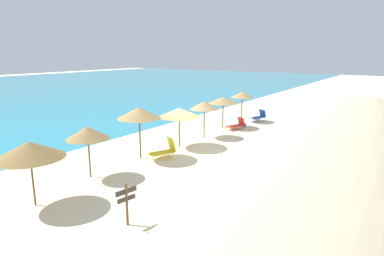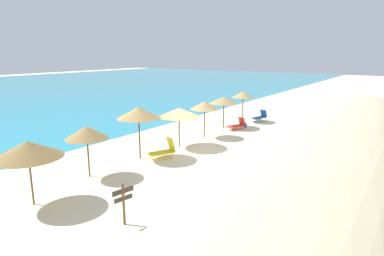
{
  "view_description": "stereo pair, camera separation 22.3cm",
  "coord_description": "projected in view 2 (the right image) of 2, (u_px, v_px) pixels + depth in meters",
  "views": [
    {
      "loc": [
        -16.43,
        -11.09,
        5.84
      ],
      "look_at": [
        1.02,
        0.62,
        1.05
      ],
      "focal_mm": 31.14,
      "sensor_mm": 36.0,
      "label": 1
    },
    {
      "loc": [
        -16.3,
        -11.28,
        5.84
      ],
      "look_at": [
        1.02,
        0.62,
        1.05
      ],
      "focal_mm": 31.14,
      "sensor_mm": 36.0,
      "label": 2
    }
  ],
  "objects": [
    {
      "name": "cooler_box",
      "position": [
        256.0,
        118.0,
        29.61
      ],
      "size": [
        0.69,
        0.66,
        0.32
      ],
      "primitive_type": "cube",
      "rotation": [
        0.0,
        0.0,
        2.5
      ],
      "color": "white",
      "rests_on": "ground_plane"
    },
    {
      "name": "beach_umbrella_3",
      "position": [
        179.0,
        112.0,
        20.63
      ],
      "size": [
        2.65,
        2.65,
        2.48
      ],
      "color": "brown",
      "rests_on": "ground_plane"
    },
    {
      "name": "beach_ball",
      "position": [
        245.0,
        125.0,
        26.48
      ],
      "size": [
        0.4,
        0.4,
        0.4
      ],
      "primitive_type": "sphere",
      "color": "blue",
      "rests_on": "ground_plane"
    },
    {
      "name": "beach_umbrella_6",
      "position": [
        243.0,
        95.0,
        28.3
      ],
      "size": [
        1.92,
        1.92,
        2.59
      ],
      "color": "brown",
      "rests_on": "ground_plane"
    },
    {
      "name": "beach_umbrella_0",
      "position": [
        28.0,
        149.0,
        12.58
      ],
      "size": [
        2.6,
        2.6,
        2.58
      ],
      "color": "brown",
      "rests_on": "ground_plane"
    },
    {
      "name": "lounge_chair_1",
      "position": [
        260.0,
        116.0,
        28.78
      ],
      "size": [
        1.52,
        0.96,
        0.98
      ],
      "rotation": [
        0.0,
        0.0,
        1.31
      ],
      "color": "blue",
      "rests_on": "ground_plane"
    },
    {
      "name": "dune_ridge",
      "position": [
        333.0,
        159.0,
        13.72
      ],
      "size": [
        41.3,
        8.88,
        3.12
      ],
      "primitive_type": "ellipsoid",
      "rotation": [
        0.0,
        0.0,
        0.07
      ],
      "color": "beige",
      "rests_on": "ground_plane"
    },
    {
      "name": "lounge_chair_0",
      "position": [
        237.0,
        125.0,
        25.73
      ],
      "size": [
        1.62,
        1.17,
        0.91
      ],
      "rotation": [
        0.0,
        0.0,
        1.17
      ],
      "color": "red",
      "rests_on": "ground_plane"
    },
    {
      "name": "wooden_signpost",
      "position": [
        123.0,
        200.0,
        11.36
      ],
      "size": [
        0.83,
        0.19,
        1.52
      ],
      "rotation": [
        0.0,
        0.0,
        -0.18
      ],
      "color": "brown",
      "rests_on": "ground_plane"
    },
    {
      "name": "beach_umbrella_1",
      "position": [
        87.0,
        133.0,
        15.56
      ],
      "size": [
        2.02,
        2.02,
        2.48
      ],
      "color": "brown",
      "rests_on": "ground_plane"
    },
    {
      "name": "ground_plane",
      "position": [
        191.0,
        149.0,
        20.63
      ],
      "size": [
        160.0,
        160.0,
        0.0
      ],
      "primitive_type": "plane",
      "color": "beige"
    },
    {
      "name": "lounge_chair_2",
      "position": [
        164.0,
        150.0,
        18.77
      ],
      "size": [
        1.64,
        1.2,
        1.13
      ],
      "rotation": [
        0.0,
        0.0,
        1.16
      ],
      "color": "yellow",
      "rests_on": "ground_plane"
    },
    {
      "name": "beach_umbrella_4",
      "position": [
        205.0,
        105.0,
        22.97
      ],
      "size": [
        2.02,
        2.02,
        2.54
      ],
      "color": "brown",
      "rests_on": "ground_plane"
    },
    {
      "name": "beach_umbrella_2",
      "position": [
        139.0,
        113.0,
        18.26
      ],
      "size": [
        2.41,
        2.41,
        2.92
      ],
      "color": "brown",
      "rests_on": "ground_plane"
    },
    {
      "name": "beach_umbrella_5",
      "position": [
        224.0,
        100.0,
        26.01
      ],
      "size": [
        2.33,
        2.33,
        2.46
      ],
      "color": "brown",
      "rests_on": "ground_plane"
    }
  ]
}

